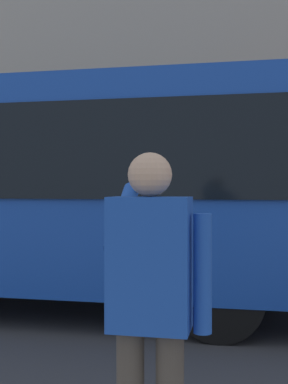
% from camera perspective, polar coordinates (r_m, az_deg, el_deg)
% --- Properties ---
extents(ground_plane, '(60.00, 60.00, 0.00)m').
position_cam_1_polar(ground_plane, '(7.12, -0.59, -13.13)').
color(ground_plane, '#38383A').
extents(building_facade_far, '(28.00, 1.55, 12.00)m').
position_cam_1_polar(building_facade_far, '(14.30, 5.62, 18.03)').
color(building_facade_far, '#A89E8E').
rests_on(building_facade_far, ground_plane).
extents(red_bus, '(9.05, 2.54, 3.08)m').
position_cam_1_polar(red_bus, '(7.37, -15.09, 0.53)').
color(red_bus, '#1947AD').
rests_on(red_bus, ground_plane).
extents(pedestrian_photographer, '(0.53, 0.52, 1.70)m').
position_cam_1_polar(pedestrian_photographer, '(2.54, 0.80, -11.66)').
color(pedestrian_photographer, '#4C4238').
rests_on(pedestrian_photographer, sidewalk_curb).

